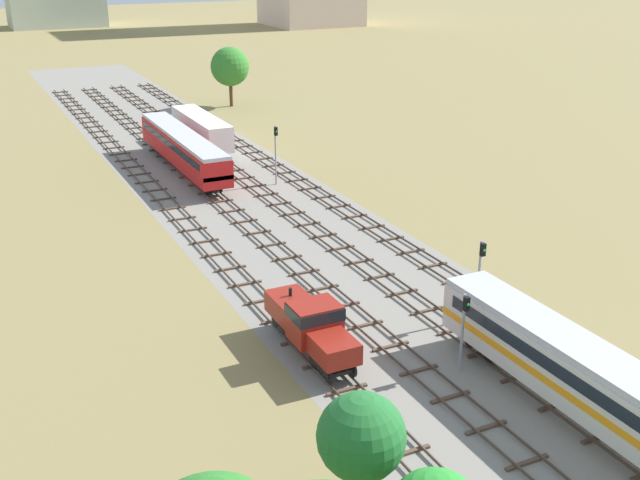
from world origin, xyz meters
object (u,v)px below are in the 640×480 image
freight_boxcar_centre_left_midfar (201,128)px  signal_post_nearest (480,270)px  signal_post_near (276,148)px  shunter_loco_far_left_near (311,323)px  signal_post_mid (464,322)px  passenger_coach_left_mid (183,147)px  passenger_coach_centre_left_nearest (604,388)px

freight_boxcar_centre_left_midfar → signal_post_nearest: 48.33m
signal_post_nearest → signal_post_near: size_ratio=0.90×
shunter_loco_far_left_near → signal_post_mid: size_ratio=1.86×
shunter_loco_far_left_near → signal_post_mid: signal_post_mid is taller
signal_post_nearest → signal_post_mid: signal_post_nearest is taller
passenger_coach_left_mid → freight_boxcar_centre_left_midfar: passenger_coach_left_mid is taller
passenger_coach_left_mid → signal_post_nearest: size_ratio=4.20×
freight_boxcar_centre_left_midfar → signal_post_nearest: (2.24, -48.27, 0.88)m
signal_post_mid → passenger_coach_centre_left_nearest: bearing=-74.2°
signal_post_near → signal_post_mid: 36.89m
passenger_coach_left_mid → signal_post_nearest: signal_post_nearest is taller
signal_post_nearest → signal_post_near: signal_post_near is taller
signal_post_nearest → signal_post_near: (-0.00, 32.03, 0.33)m
freight_boxcar_centre_left_midfar → signal_post_near: (2.24, -16.24, 1.21)m
signal_post_near → passenger_coach_left_mid: bearing=128.9°
shunter_loco_far_left_near → freight_boxcar_centre_left_midfar: 48.59m
freight_boxcar_centre_left_midfar → signal_post_near: size_ratio=2.41×
passenger_coach_centre_left_nearest → signal_post_mid: size_ratio=4.84×
shunter_loco_far_left_near → signal_post_nearest: (11.25, -0.52, 1.32)m
shunter_loco_far_left_near → signal_post_mid: bearing=-37.0°
passenger_coach_left_mid → signal_post_near: 10.80m
shunter_loco_far_left_near → passenger_coach_left_mid: passenger_coach_left_mid is taller
signal_post_nearest → passenger_coach_centre_left_nearest: bearing=-100.2°
signal_post_nearest → passenger_coach_left_mid: bearing=99.5°
passenger_coach_centre_left_nearest → signal_post_near: signal_post_near is taller
shunter_loco_far_left_near → signal_post_near: signal_post_near is taller
shunter_loco_far_left_near → passenger_coach_left_mid: size_ratio=0.38×
shunter_loco_far_left_near → passenger_coach_left_mid: (4.50, 39.88, 0.60)m
passenger_coach_centre_left_nearest → signal_post_nearest: 12.75m
signal_post_near → signal_post_nearest: bearing=-90.0°
signal_post_nearest → signal_post_near: bearing=90.0°
passenger_coach_centre_left_nearest → passenger_coach_left_mid: size_ratio=1.00×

